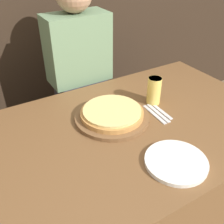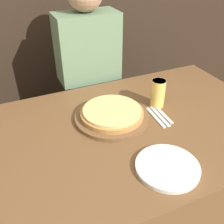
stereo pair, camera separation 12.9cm
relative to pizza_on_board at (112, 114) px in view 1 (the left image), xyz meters
The scene contains 9 objects.
ground_plane 0.80m from the pizza_on_board, 61.74° to the right, with size 12.00×12.00×0.00m, color #756047.
dining_table 0.42m from the pizza_on_board, 61.74° to the right, with size 1.51×0.94×0.76m.
pizza_on_board is the anchor object (origin of this frame).
beer_glass 0.28m from the pizza_on_board, ahead, with size 0.07×0.07×0.15m.
dinner_plate 0.41m from the pizza_on_board, 81.60° to the right, with size 0.25×0.25×0.02m.
fork 0.22m from the pizza_on_board, 21.86° to the right, with size 0.03×0.19×0.00m.
dinner_knife 0.24m from the pizza_on_board, 19.68° to the right, with size 0.03×0.19×0.00m.
spoon 0.27m from the pizza_on_board, 17.87° to the right, with size 0.03×0.16×0.00m.
diner_person 0.54m from the pizza_on_board, 82.87° to the left, with size 0.39×0.21×1.37m.
Camera 1 is at (-0.61, -0.83, 1.52)m, focal length 42.00 mm.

